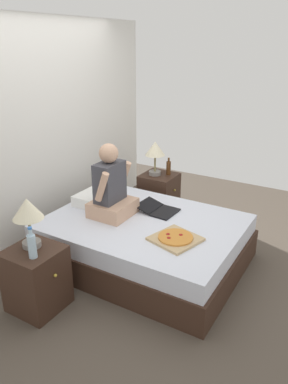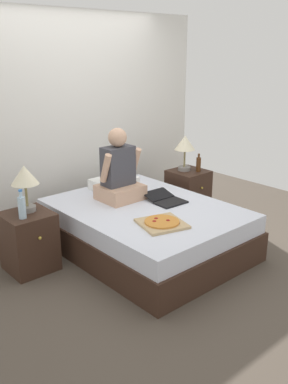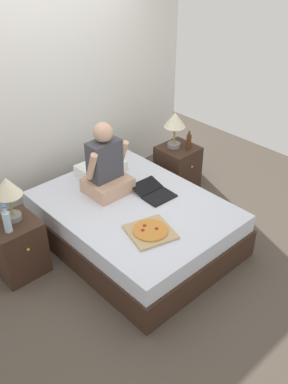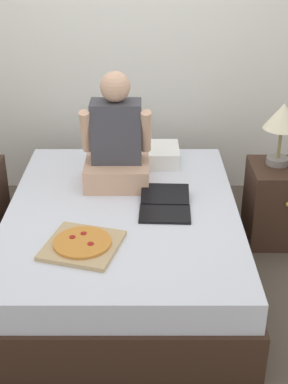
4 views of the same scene
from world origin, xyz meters
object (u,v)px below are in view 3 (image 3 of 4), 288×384
(lamp_on_right_nightstand, at_px, (175,122))
(laptop, at_px, (155,193))
(water_bottle, at_px, (7,221))
(beer_bottle, at_px, (189,141))
(pizza_box, at_px, (150,231))
(nightstand_left, at_px, (17,247))
(person_seated, at_px, (106,167))
(bed, at_px, (134,223))
(lamp_on_left_nightstand, at_px, (7,190))
(nightstand_right, at_px, (177,168))

(lamp_on_right_nightstand, distance_m, laptop, 1.05)
(water_bottle, xyz_separation_m, laptop, (1.47, -0.38, -0.18))
(beer_bottle, bearing_deg, laptop, -158.12)
(laptop, xyz_separation_m, pizza_box, (-0.48, -0.43, -0.00))
(nightstand_left, height_order, person_seated, person_seated)
(nightstand_left, distance_m, person_seated, 1.18)
(pizza_box, bearing_deg, beer_bottle, 29.74)
(bed, bearing_deg, lamp_on_left_nightstand, 155.73)
(water_bottle, xyz_separation_m, person_seated, (1.15, 0.03, 0.09))
(bed, xyz_separation_m, laptop, (0.27, -0.03, 0.27))
(lamp_on_left_nightstand, height_order, laptop, lamp_on_left_nightstand)
(water_bottle, height_order, beer_bottle, water_bottle)
(water_bottle, relative_size, nightstand_right, 0.47)
(nightstand_left, height_order, beer_bottle, beer_bottle)
(person_seated, bearing_deg, laptop, -52.06)
(nightstand_left, distance_m, lamp_on_right_nightstand, 2.30)
(laptop, height_order, pizza_box, laptop)
(laptop, bearing_deg, nightstand_left, 161.37)
(nightstand_right, xyz_separation_m, laptop, (-0.85, -0.47, 0.22))
(nightstand_left, relative_size, lamp_on_right_nightstand, 1.29)
(nightstand_left, xyz_separation_m, lamp_on_left_nightstand, (0.04, 0.05, 0.62))
(bed, relative_size, laptop, 4.70)
(bed, height_order, laptop, laptop)
(beer_bottle, distance_m, person_seated, 1.25)
(lamp_on_left_nightstand, relative_size, lamp_on_right_nightstand, 1.00)
(nightstand_left, height_order, laptop, nightstand_left)
(nightstand_right, distance_m, person_seated, 1.27)
(nightstand_left, height_order, lamp_on_right_nightstand, lamp_on_right_nightstand)
(bed, height_order, person_seated, person_seated)
(bed, distance_m, beer_bottle, 1.31)
(lamp_on_left_nightstand, height_order, pizza_box, lamp_on_left_nightstand)
(lamp_on_right_nightstand, bearing_deg, person_seated, -174.55)
(person_seated, bearing_deg, lamp_on_right_nightstand, 5.45)
(bed, relative_size, lamp_on_left_nightstand, 4.46)
(bed, relative_size, water_bottle, 7.27)
(nightstand_left, distance_m, water_bottle, 0.42)
(nightstand_left, bearing_deg, water_bottle, -131.65)
(lamp_on_left_nightstand, distance_m, water_bottle, 0.28)
(nightstand_left, relative_size, person_seated, 0.75)
(lamp_on_left_nightstand, height_order, lamp_on_right_nightstand, same)
(bed, xyz_separation_m, water_bottle, (-1.20, 0.35, 0.45))
(beer_bottle, distance_m, laptop, 1.01)
(lamp_on_left_nightstand, relative_size, water_bottle, 1.63)
(lamp_on_left_nightstand, xyz_separation_m, pizza_box, (0.87, -0.95, -0.40))
(nightstand_right, height_order, pizza_box, nightstand_right)
(bed, relative_size, nightstand_right, 3.45)
(nightstand_right, height_order, lamp_on_right_nightstand, lamp_on_right_nightstand)
(person_seated, relative_size, pizza_box, 1.58)
(nightstand_right, relative_size, pizza_box, 1.18)
(lamp_on_left_nightstand, distance_m, lamp_on_right_nightstand, 2.17)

